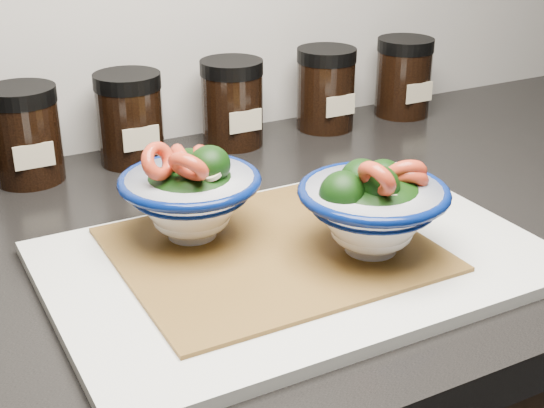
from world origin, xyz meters
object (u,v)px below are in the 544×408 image
spice_jar_f (404,77)px  cutting_board (297,261)px  bowl_right (372,207)px  bowl_left (191,194)px  spice_jar_c (130,118)px  spice_jar_e (326,89)px  spice_jar_d (232,103)px  spice_jar_b (25,134)px

spice_jar_f → cutting_board: bearing=-138.1°
bowl_right → bowl_left: bearing=141.5°
cutting_board → spice_jar_f: 0.50m
spice_jar_c → spice_jar_e: size_ratio=1.00×
bowl_right → spice_jar_e: bearing=64.1°
bowl_right → spice_jar_d: size_ratio=1.22×
bowl_left → spice_jar_f: size_ratio=1.20×
cutting_board → spice_jar_c: (-0.05, 0.33, 0.05)m
spice_jar_b → spice_jar_d: same height
cutting_board → bowl_right: bearing=-24.8°
bowl_right → spice_jar_c: bowl_right is taller
spice_jar_c → cutting_board: bearing=-82.1°
spice_jar_c → spice_jar_d: bearing=0.0°
spice_jar_c → spice_jar_e: same height
spice_jar_d → spice_jar_f: (0.28, 0.00, 0.00)m
spice_jar_c → spice_jar_d: size_ratio=1.00×
spice_jar_c → spice_jar_f: same height
spice_jar_d → spice_jar_f: bearing=0.0°
cutting_board → spice_jar_f: spice_jar_f is taller
spice_jar_b → spice_jar_d: 0.26m
cutting_board → spice_jar_b: spice_jar_b is taller
spice_jar_f → spice_jar_b: bearing=180.0°
spice_jar_c → bowl_left: bearing=-95.6°
cutting_board → bowl_left: (-0.07, 0.08, 0.05)m
bowl_right → spice_jar_d: bearing=85.1°
spice_jar_c → spice_jar_b: bearing=180.0°
spice_jar_d → spice_jar_b: bearing=180.0°
spice_jar_b → spice_jar_e: bearing=0.0°
spice_jar_b → spice_jar_d: size_ratio=1.00×
spice_jar_b → spice_jar_c: (0.13, 0.00, 0.00)m
bowl_right → spice_jar_c: 0.38m
spice_jar_b → spice_jar_f: (0.54, 0.00, 0.00)m
spice_jar_b → bowl_right: bearing=-57.1°
cutting_board → spice_jar_e: size_ratio=3.98×
spice_jar_d → spice_jar_e: same height
bowl_right → spice_jar_e: bowl_right is taller
bowl_left → spice_jar_b: 0.27m
cutting_board → bowl_right: bowl_right is taller
spice_jar_d → spice_jar_f: same height
spice_jar_f → spice_jar_c: bearing=180.0°
bowl_right → spice_jar_f: (0.31, 0.36, -0.00)m
bowl_left → spice_jar_f: bearing=30.0°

